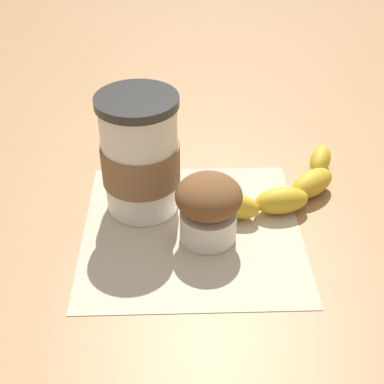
% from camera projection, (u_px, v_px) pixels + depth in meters
% --- Properties ---
extents(ground_plane, '(3.00, 3.00, 0.00)m').
position_uv_depth(ground_plane, '(192.00, 230.00, 0.62)').
color(ground_plane, '#A87C51').
extents(paper_napkin, '(0.26, 0.26, 0.00)m').
position_uv_depth(paper_napkin, '(192.00, 229.00, 0.62)').
color(paper_napkin, beige).
rests_on(paper_napkin, ground_plane).
extents(coffee_cup, '(0.09, 0.09, 0.15)m').
position_uv_depth(coffee_cup, '(140.00, 156.00, 0.61)').
color(coffee_cup, white).
rests_on(coffee_cup, paper_napkin).
extents(muffin, '(0.07, 0.07, 0.08)m').
position_uv_depth(muffin, '(209.00, 207.00, 0.58)').
color(muffin, white).
rests_on(muffin, paper_napkin).
extents(banana, '(0.18, 0.14, 0.03)m').
position_uv_depth(banana, '(290.00, 188.00, 0.66)').
color(banana, gold).
rests_on(banana, paper_napkin).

